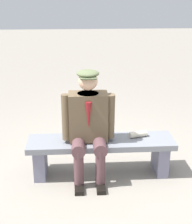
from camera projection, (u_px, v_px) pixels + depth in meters
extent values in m
plane|color=gray|center=(101.00, 173.00, 4.02)|extent=(30.00, 30.00, 0.00)
cube|color=slate|center=(101.00, 142.00, 3.87)|extent=(1.72, 0.43, 0.07)
cube|color=slate|center=(160.00, 157.00, 3.99)|extent=(0.13, 0.36, 0.38)
cube|color=slate|center=(40.00, 161.00, 3.91)|extent=(0.13, 0.36, 0.38)
cube|color=brown|center=(88.00, 117.00, 3.75)|extent=(0.44, 0.25, 0.56)
cylinder|color=#1E2338|center=(88.00, 96.00, 3.66)|extent=(0.24, 0.24, 0.06)
cone|color=maroon|center=(89.00, 115.00, 3.60)|extent=(0.07, 0.07, 0.31)
sphere|color=#DBAD8C|center=(88.00, 81.00, 3.58)|extent=(0.21, 0.21, 0.21)
ellipsoid|color=#576140|center=(88.00, 73.00, 3.55)|extent=(0.25, 0.25, 0.08)
cube|color=#576140|center=(88.00, 78.00, 3.47)|extent=(0.17, 0.10, 0.02)
cylinder|color=brown|center=(100.00, 144.00, 3.72)|extent=(0.15, 0.39, 0.15)
cylinder|color=brown|center=(100.00, 168.00, 3.67)|extent=(0.11, 0.11, 0.46)
cube|color=black|center=(101.00, 187.00, 3.68)|extent=(0.10, 0.24, 0.05)
cylinder|color=brown|center=(110.00, 116.00, 3.72)|extent=(0.11, 0.15, 0.54)
cylinder|color=brown|center=(78.00, 145.00, 3.70)|extent=(0.15, 0.39, 0.15)
cylinder|color=brown|center=(79.00, 169.00, 3.65)|extent=(0.11, 0.11, 0.46)
cube|color=black|center=(79.00, 188.00, 3.67)|extent=(0.10, 0.24, 0.05)
cylinder|color=brown|center=(66.00, 117.00, 3.69)|extent=(0.11, 0.12, 0.54)
cylinder|color=beige|center=(138.00, 134.00, 3.92)|extent=(0.23, 0.12, 0.07)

